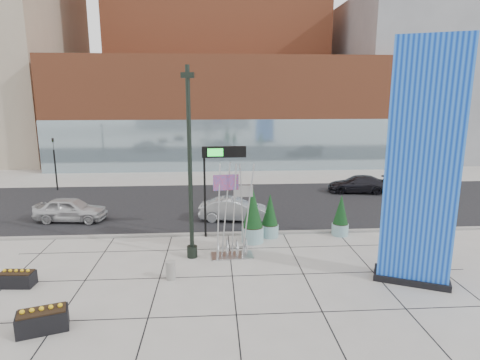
{
  "coord_description": "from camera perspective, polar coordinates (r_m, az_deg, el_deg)",
  "views": [
    {
      "loc": [
        0.31,
        -16.43,
        7.45
      ],
      "look_at": [
        1.52,
        2.0,
        3.44
      ],
      "focal_mm": 30.0,
      "sensor_mm": 36.0,
      "label": 1
    }
  ],
  "objects": [
    {
      "name": "traffic_signal",
      "position": [
        34.15,
        -24.85,
        2.43
      ],
      "size": [
        0.15,
        0.18,
        4.1
      ],
      "color": "black",
      "rests_on": "ground"
    },
    {
      "name": "round_planter_west",
      "position": [
        20.37,
        1.83,
        -5.24
      ],
      "size": [
        1.13,
        1.13,
        2.82
      ],
      "color": "#87B2B5",
      "rests_on": "ground"
    },
    {
      "name": "car_white_west",
      "position": [
        25.82,
        -22.94,
        -3.89
      ],
      "size": [
        4.28,
        2.06,
        1.41
      ],
      "primitive_type": "imported",
      "rotation": [
        0.0,
        0.0,
        1.47
      ],
      "color": "silver",
      "rests_on": "ground"
    },
    {
      "name": "overhead_street_sign",
      "position": [
        20.5,
        -2.82,
        2.89
      ],
      "size": [
        2.27,
        0.3,
        4.8
      ],
      "rotation": [
        0.0,
        0.0,
        0.04
      ],
      "color": "black",
      "rests_on": "ground"
    },
    {
      "name": "lamp_post",
      "position": [
        18.01,
        -7.07,
        -0.42
      ],
      "size": [
        0.58,
        0.47,
        8.63
      ],
      "rotation": [
        0.0,
        0.0,
        -0.23
      ],
      "color": "black",
      "rests_on": "ground"
    },
    {
      "name": "box_planter_north",
      "position": [
        18.45,
        -29.13,
        -12.1
      ],
      "size": [
        1.35,
        0.75,
        0.71
      ],
      "rotation": [
        0.0,
        0.0,
        -0.08
      ],
      "color": "black",
      "rests_on": "ground"
    },
    {
      "name": "building_grey_parking",
      "position": [
        54.85,
        24.84,
        12.76
      ],
      "size": [
        20.0,
        18.0,
        18.0
      ],
      "primitive_type": "cube",
      "color": "slate",
      "rests_on": "ground"
    },
    {
      "name": "car_dark_east",
      "position": [
        31.86,
        16.39,
        -0.6
      ],
      "size": [
        4.67,
        2.45,
        1.29
      ],
      "primitive_type": "imported",
      "rotation": [
        0.0,
        0.0,
        -1.72
      ],
      "color": "black",
      "rests_on": "ground"
    },
    {
      "name": "box_planter_south",
      "position": [
        14.93,
        -26.27,
        -17.36
      ],
      "size": [
        1.69,
        1.2,
        0.84
      ],
      "rotation": [
        0.0,
        0.0,
        0.32
      ],
      "color": "black",
      "rests_on": "ground"
    },
    {
      "name": "car_silver_mid",
      "position": [
        23.94,
        -0.93,
        -4.22
      ],
      "size": [
        4.2,
        1.94,
        1.33
      ],
      "primitive_type": "imported",
      "rotation": [
        0.0,
        0.0,
        1.44
      ],
      "color": "#9EA1A5",
      "rests_on": "ground"
    },
    {
      "name": "round_planter_mid",
      "position": [
        21.21,
        4.28,
        -5.21
      ],
      "size": [
        0.93,
        0.93,
        2.33
      ],
      "color": "#87B2B5",
      "rests_on": "ground"
    },
    {
      "name": "round_planter_east",
      "position": [
        22.07,
        14.13,
        -5.0
      ],
      "size": [
        0.89,
        0.89,
        2.21
      ],
      "color": "#87B2B5",
      "rests_on": "ground"
    },
    {
      "name": "public_art_sculpture",
      "position": [
        18.63,
        -1.1,
        -7.48
      ],
      "size": [
        1.99,
        1.07,
        4.42
      ],
      "rotation": [
        0.0,
        0.0,
        0.05
      ],
      "color": "#BABCBF",
      "rests_on": "ground"
    },
    {
      "name": "blue_pylon",
      "position": [
        16.83,
        24.39,
        1.37
      ],
      "size": [
        3.12,
        2.35,
        9.51
      ],
      "rotation": [
        0.0,
        0.0,
        -0.43
      ],
      "color": "#0C3AC2",
      "rests_on": "ground"
    },
    {
      "name": "street_asphalt",
      "position": [
        27.46,
        -4.26,
        -3.51
      ],
      "size": [
        80.0,
        12.0,
        0.02
      ],
      "primitive_type": "cube",
      "color": "black",
      "rests_on": "ground"
    },
    {
      "name": "ground",
      "position": [
        18.04,
        -4.5,
        -12.18
      ],
      "size": [
        160.0,
        160.0,
        0.0
      ],
      "primitive_type": "plane",
      "color": "#9E9991",
      "rests_on": "ground"
    },
    {
      "name": "tower_podium",
      "position": [
        43.48,
        -2.87,
        9.65
      ],
      "size": [
        34.0,
        10.0,
        11.0
      ],
      "primitive_type": "cube",
      "color": "#9D4D2D",
      "rests_on": "ground"
    },
    {
      "name": "concrete_bollard",
      "position": [
        16.98,
        -9.84,
        -12.53
      ],
      "size": [
        0.4,
        0.4,
        0.77
      ],
      "primitive_type": "cylinder",
      "color": "gray",
      "rests_on": "ground"
    },
    {
      "name": "curb_edge",
      "position": [
        21.73,
        -4.38,
        -7.68
      ],
      "size": [
        80.0,
        0.3,
        0.12
      ],
      "primitive_type": "cube",
      "color": "gray",
      "rests_on": "ground"
    },
    {
      "name": "tower_glass_front",
      "position": [
        38.95,
        -2.71,
        4.93
      ],
      "size": [
        34.0,
        0.6,
        5.0
      ],
      "primitive_type": "cube",
      "color": "#8CA5B2",
      "rests_on": "ground"
    }
  ]
}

